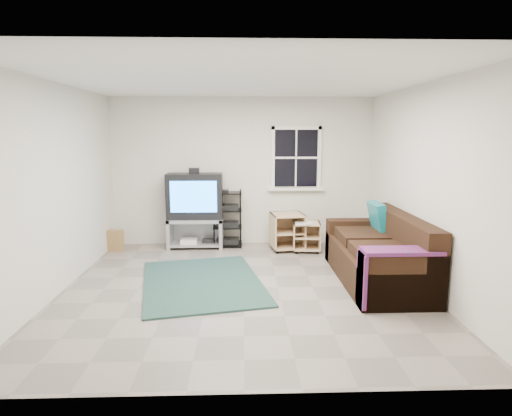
{
  "coord_description": "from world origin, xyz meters",
  "views": [
    {
      "loc": [
        -0.01,
        -5.29,
        1.98
      ],
      "look_at": [
        0.18,
        0.4,
        0.98
      ],
      "focal_mm": 30.0,
      "sensor_mm": 36.0,
      "label": 1
    }
  ],
  "objects_px": {
    "tv_unit": "(195,204)",
    "sofa": "(379,256)",
    "av_rack": "(228,222)",
    "side_table_right": "(306,234)",
    "side_table_left": "(287,230)"
  },
  "relations": [
    {
      "from": "tv_unit",
      "to": "sofa",
      "type": "xyz_separation_m",
      "value": [
        2.66,
        -1.83,
        -0.42
      ]
    },
    {
      "from": "av_rack",
      "to": "sofa",
      "type": "height_order",
      "value": "av_rack"
    },
    {
      "from": "side_table_right",
      "to": "av_rack",
      "type": "bearing_deg",
      "value": 165.42
    },
    {
      "from": "tv_unit",
      "to": "sofa",
      "type": "height_order",
      "value": "tv_unit"
    },
    {
      "from": "side_table_left",
      "to": "sofa",
      "type": "height_order",
      "value": "sofa"
    },
    {
      "from": "av_rack",
      "to": "sofa",
      "type": "bearing_deg",
      "value": -41.95
    },
    {
      "from": "tv_unit",
      "to": "side_table_right",
      "type": "distance_m",
      "value": 1.98
    },
    {
      "from": "sofa",
      "to": "side_table_left",
      "type": "bearing_deg",
      "value": 123.24
    },
    {
      "from": "tv_unit",
      "to": "side_table_right",
      "type": "relative_size",
      "value": 2.69
    },
    {
      "from": "tv_unit",
      "to": "side_table_left",
      "type": "bearing_deg",
      "value": -6.47
    },
    {
      "from": "sofa",
      "to": "tv_unit",
      "type": "bearing_deg",
      "value": 145.45
    },
    {
      "from": "side_table_right",
      "to": "sofa",
      "type": "relative_size",
      "value": 0.24
    },
    {
      "from": "tv_unit",
      "to": "side_table_right",
      "type": "xyz_separation_m",
      "value": [
        1.9,
        -0.29,
        -0.48
      ]
    },
    {
      "from": "sofa",
      "to": "side_table_right",
      "type": "bearing_deg",
      "value": 116.3
    },
    {
      "from": "side_table_left",
      "to": "sofa",
      "type": "bearing_deg",
      "value": -56.76
    }
  ]
}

